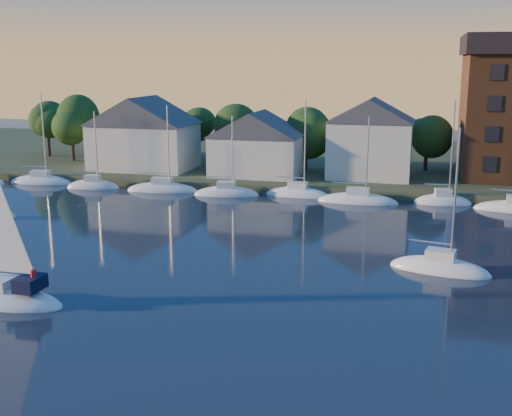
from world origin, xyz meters
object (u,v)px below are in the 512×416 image
(clubhouse_east, at_px, (370,137))
(drifting_sailboat_right, at_px, (440,270))
(clubhouse_centre, at_px, (257,143))
(clubhouse_west, at_px, (144,132))

(clubhouse_east, bearing_deg, drifting_sailboat_right, -76.41)
(clubhouse_east, bearing_deg, clubhouse_centre, -171.87)
(clubhouse_west, height_order, drifting_sailboat_right, drifting_sailboat_right)
(clubhouse_centre, distance_m, drifting_sailboat_right, 38.49)
(clubhouse_west, xyz_separation_m, clubhouse_east, (30.00, 1.00, 0.07))
(clubhouse_west, height_order, clubhouse_centre, clubhouse_west)
(clubhouse_west, relative_size, clubhouse_centre, 1.18)
(drifting_sailboat_right, bearing_deg, clubhouse_centre, 136.79)
(clubhouse_west, bearing_deg, clubhouse_east, 1.91)
(clubhouse_west, distance_m, clubhouse_east, 30.02)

